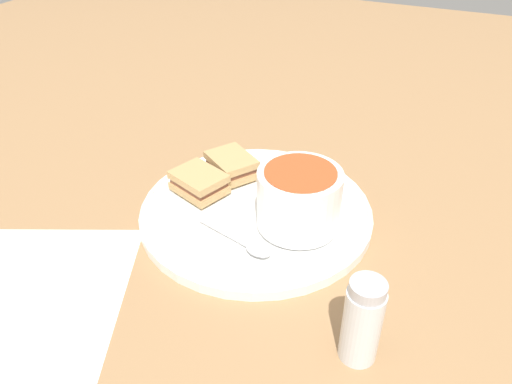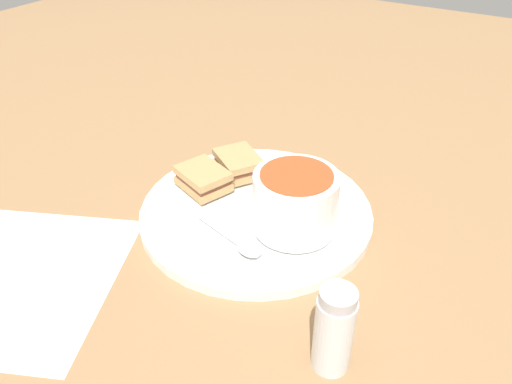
# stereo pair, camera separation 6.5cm
# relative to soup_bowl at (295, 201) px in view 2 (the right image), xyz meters

# --- Properties ---
(ground_plane) EXTENTS (2.40, 2.40, 0.00)m
(ground_plane) POSITION_rel_soup_bowl_xyz_m (0.01, 0.06, -0.06)
(ground_plane) COLOR #9E754C
(plate) EXTENTS (0.31, 0.31, 0.02)m
(plate) POSITION_rel_soup_bowl_xyz_m (0.01, 0.06, -0.05)
(plate) COLOR white
(plate) RESTS_ON ground_plane
(soup_bowl) EXTENTS (0.10, 0.10, 0.08)m
(soup_bowl) POSITION_rel_soup_bowl_xyz_m (0.00, 0.00, 0.00)
(soup_bowl) COLOR white
(soup_bowl) RESTS_ON plate
(spoon) EXTENTS (0.04, 0.11, 0.01)m
(spoon) POSITION_rel_soup_bowl_xyz_m (-0.07, 0.03, -0.04)
(spoon) COLOR silver
(spoon) RESTS_ON plate
(sandwich_half_near) EXTENTS (0.08, 0.09, 0.03)m
(sandwich_half_near) POSITION_rel_soup_bowl_xyz_m (0.07, 0.13, -0.02)
(sandwich_half_near) COLOR tan
(sandwich_half_near) RESTS_ON plate
(sandwich_half_far) EXTENTS (0.07, 0.08, 0.03)m
(sandwich_half_far) POSITION_rel_soup_bowl_xyz_m (0.01, 0.15, -0.02)
(sandwich_half_far) COLOR tan
(sandwich_half_far) RESTS_ON plate
(salt_shaker) EXTENTS (0.04, 0.04, 0.10)m
(salt_shaker) POSITION_rel_soup_bowl_xyz_m (-0.15, -0.12, -0.01)
(salt_shaker) COLOR silver
(salt_shaker) RESTS_ON ground_plane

